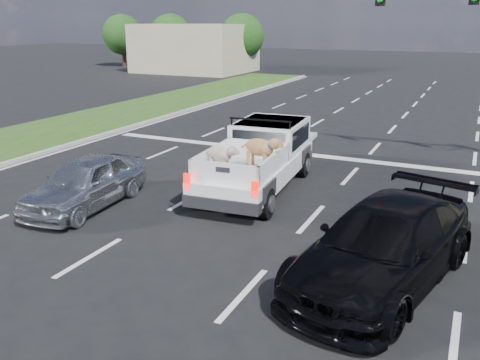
% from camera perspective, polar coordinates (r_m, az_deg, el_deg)
% --- Properties ---
extents(ground, '(160.00, 160.00, 0.00)m').
position_cam_1_polar(ground, '(10.04, -8.90, -10.45)').
color(ground, black).
rests_on(ground, ground).
extents(road_markings, '(17.75, 60.00, 0.01)m').
position_cam_1_polar(road_markings, '(15.47, 4.70, -0.14)').
color(road_markings, silver).
rests_on(road_markings, ground).
extents(curb_left, '(0.15, 60.00, 0.14)m').
position_cam_1_polar(curb_left, '(19.95, -21.06, 2.94)').
color(curb_left, '#A09A93').
rests_on(curb_left, ground).
extents(building_left, '(10.00, 8.00, 4.40)m').
position_cam_1_polar(building_left, '(50.10, -5.07, 14.54)').
color(building_left, '#B6AB8B').
rests_on(building_left, ground).
extents(tree_far_a, '(4.20, 4.20, 5.40)m').
position_cam_1_polar(tree_far_a, '(57.31, -13.07, 15.62)').
color(tree_far_a, '#332114').
rests_on(tree_far_a, ground).
extents(tree_far_b, '(4.20, 4.20, 5.40)m').
position_cam_1_polar(tree_far_b, '(53.85, -7.82, 15.80)').
color(tree_far_b, '#332114').
rests_on(tree_far_b, ground).
extents(tree_far_c, '(4.20, 4.20, 5.40)m').
position_cam_1_polar(tree_far_c, '(49.98, 0.22, 15.85)').
color(tree_far_c, '#332114').
rests_on(tree_far_c, ground).
extents(pickup_truck, '(2.40, 5.57, 2.04)m').
position_cam_1_polar(pickup_truck, '(14.53, 2.22, 2.61)').
color(pickup_truck, black).
rests_on(pickup_truck, ground).
extents(silver_sedan, '(1.84, 4.01, 1.33)m').
position_cam_1_polar(silver_sedan, '(13.74, -16.97, -0.26)').
color(silver_sedan, '#B3B6BA').
rests_on(silver_sedan, ground).
extents(black_coupe, '(3.26, 5.48, 1.49)m').
position_cam_1_polar(black_coupe, '(9.71, 15.92, -7.07)').
color(black_coupe, black).
rests_on(black_coupe, ground).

